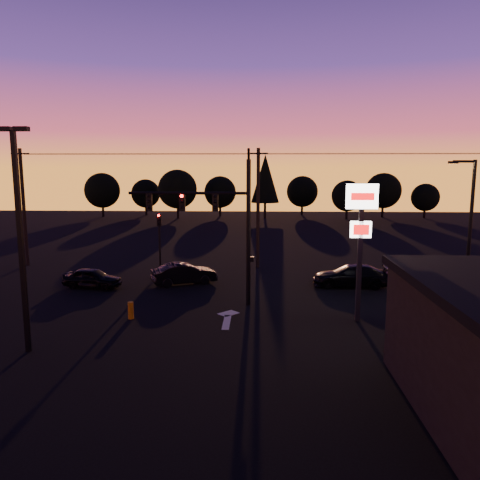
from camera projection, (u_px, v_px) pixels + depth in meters
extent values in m
plane|color=black|center=(215.00, 329.00, 22.14)|extent=(120.00, 120.00, 0.00)
cube|color=beige|center=(227.00, 322.00, 23.10)|extent=(0.35, 2.20, 0.01)
cube|color=beige|center=(229.00, 313.00, 24.49)|extent=(1.20, 1.20, 0.01)
cylinder|color=black|center=(248.00, 234.00, 25.41)|extent=(0.24, 0.24, 8.00)
cylinder|color=black|center=(249.00, 155.00, 24.77)|extent=(0.14, 0.52, 0.76)
cylinder|color=black|center=(188.00, 193.00, 25.20)|extent=(6.50, 0.16, 0.16)
cube|color=black|center=(215.00, 202.00, 25.22)|extent=(0.32, 0.22, 0.95)
sphere|color=black|center=(215.00, 196.00, 25.04)|extent=(0.18, 0.18, 0.18)
sphere|color=black|center=(215.00, 202.00, 25.09)|extent=(0.18, 0.18, 0.18)
sphere|color=black|center=(215.00, 207.00, 25.13)|extent=(0.18, 0.18, 0.18)
cube|color=black|center=(182.00, 202.00, 25.29)|extent=(0.32, 0.22, 0.95)
sphere|color=#FF0705|center=(182.00, 196.00, 25.11)|extent=(0.18, 0.18, 0.18)
sphere|color=black|center=(182.00, 202.00, 25.16)|extent=(0.18, 0.18, 0.18)
sphere|color=black|center=(182.00, 207.00, 25.20)|extent=(0.18, 0.18, 0.18)
cube|color=black|center=(149.00, 202.00, 25.36)|extent=(0.32, 0.22, 0.95)
sphere|color=black|center=(148.00, 196.00, 25.18)|extent=(0.18, 0.18, 0.18)
sphere|color=black|center=(149.00, 202.00, 25.23)|extent=(0.18, 0.18, 0.18)
sphere|color=black|center=(149.00, 207.00, 25.27)|extent=(0.18, 0.18, 0.18)
cube|color=black|center=(252.00, 259.00, 25.62)|extent=(0.22, 0.18, 0.28)
cylinder|color=black|center=(160.00, 249.00, 33.41)|extent=(0.14, 0.14, 3.60)
cube|color=black|center=(159.00, 220.00, 33.09)|extent=(0.30, 0.20, 0.90)
sphere|color=#FF0705|center=(159.00, 215.00, 32.92)|extent=(0.18, 0.18, 0.18)
sphere|color=black|center=(159.00, 219.00, 32.96)|extent=(0.18, 0.18, 0.18)
sphere|color=black|center=(159.00, 223.00, 33.01)|extent=(0.18, 0.18, 0.18)
cube|color=black|center=(21.00, 245.00, 18.78)|extent=(0.18, 0.18, 9.00)
cube|color=black|center=(4.00, 129.00, 18.09)|extent=(0.55, 0.30, 0.18)
cube|color=black|center=(21.00, 129.00, 18.06)|extent=(0.55, 0.30, 0.18)
cube|color=black|center=(360.00, 258.00, 22.85)|extent=(0.22, 0.22, 6.40)
cube|color=white|center=(362.00, 196.00, 22.39)|extent=(1.50, 0.25, 1.20)
cube|color=red|center=(363.00, 197.00, 22.25)|extent=(1.10, 0.02, 0.35)
cube|color=white|center=(361.00, 229.00, 22.63)|extent=(1.00, 0.22, 0.80)
cube|color=red|center=(361.00, 230.00, 22.51)|extent=(0.75, 0.02, 0.50)
cylinder|color=black|center=(470.00, 231.00, 26.40)|extent=(0.20, 0.20, 8.00)
cylinder|color=black|center=(464.00, 161.00, 25.82)|extent=(1.20, 0.14, 0.14)
cube|color=black|center=(453.00, 162.00, 25.85)|extent=(0.50, 0.22, 0.14)
plane|color=#FFB759|center=(453.00, 164.00, 25.87)|extent=(0.35, 0.35, 0.00)
cylinder|color=black|center=(24.00, 208.00, 35.90)|extent=(0.26, 0.26, 9.00)
cube|color=black|center=(20.00, 154.00, 35.27)|extent=(1.40, 0.10, 0.10)
cylinder|color=black|center=(258.00, 209.00, 35.19)|extent=(0.26, 0.26, 9.00)
cube|color=black|center=(258.00, 153.00, 34.56)|extent=(1.40, 0.10, 0.10)
cylinder|color=black|center=(136.00, 154.00, 34.33)|extent=(18.00, 0.02, 0.02)
cylinder|color=black|center=(138.00, 153.00, 34.91)|extent=(18.00, 0.02, 0.02)
cylinder|color=black|center=(140.00, 154.00, 35.51)|extent=(18.00, 0.02, 0.02)
cylinder|color=black|center=(383.00, 154.00, 33.62)|extent=(18.00, 0.02, 0.02)
cylinder|color=black|center=(381.00, 153.00, 34.20)|extent=(18.00, 0.02, 0.02)
cylinder|color=black|center=(379.00, 154.00, 34.80)|extent=(18.00, 0.02, 0.02)
cube|color=black|center=(437.00, 328.00, 18.13)|extent=(2.20, 0.05, 1.60)
cylinder|color=#AA6207|center=(131.00, 310.00, 23.58)|extent=(0.29, 0.29, 0.87)
cylinder|color=black|center=(103.00, 212.00, 72.24)|extent=(0.36, 0.36, 1.62)
sphere|color=black|center=(102.00, 190.00, 71.74)|extent=(5.36, 5.36, 5.36)
cylinder|color=black|center=(146.00, 211.00, 74.99)|extent=(0.36, 0.36, 1.38)
sphere|color=black|center=(146.00, 194.00, 74.57)|extent=(4.54, 4.54, 4.54)
cylinder|color=black|center=(178.00, 213.00, 69.79)|extent=(0.36, 0.36, 1.75)
sphere|color=black|center=(177.00, 189.00, 69.25)|extent=(5.77, 5.78, 5.78)
cylinder|color=black|center=(220.00, 211.00, 73.52)|extent=(0.36, 0.36, 1.50)
sphere|color=black|center=(220.00, 192.00, 73.06)|extent=(4.95, 4.95, 4.95)
cylinder|color=black|center=(265.00, 210.00, 70.21)|extent=(0.36, 0.36, 2.38)
cone|color=black|center=(265.00, 178.00, 69.48)|extent=(4.18, 4.18, 7.12)
cylinder|color=black|center=(302.00, 210.00, 74.98)|extent=(0.36, 0.36, 1.50)
sphere|color=black|center=(302.00, 192.00, 74.52)|extent=(4.95, 4.95, 4.95)
cylinder|color=black|center=(346.00, 215.00, 68.83)|extent=(0.36, 0.36, 1.38)
sphere|color=black|center=(347.00, 196.00, 68.41)|extent=(4.54, 4.54, 4.54)
cylinder|color=black|center=(382.00, 212.00, 71.54)|extent=(0.36, 0.36, 1.62)
sphere|color=black|center=(383.00, 191.00, 71.04)|extent=(5.36, 5.36, 5.36)
cylinder|color=black|center=(424.00, 214.00, 70.34)|extent=(0.36, 0.36, 1.25)
sphere|color=black|center=(425.00, 197.00, 69.96)|extent=(4.12, 4.12, 4.12)
imported|color=black|center=(92.00, 278.00, 29.66)|extent=(3.90, 2.13, 1.26)
imported|color=black|center=(184.00, 274.00, 30.62)|extent=(4.44, 3.00, 1.38)
imported|color=black|center=(351.00, 276.00, 29.97)|extent=(4.95, 2.21, 1.41)
imported|color=black|center=(457.00, 330.00, 19.85)|extent=(3.40, 5.81, 1.52)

